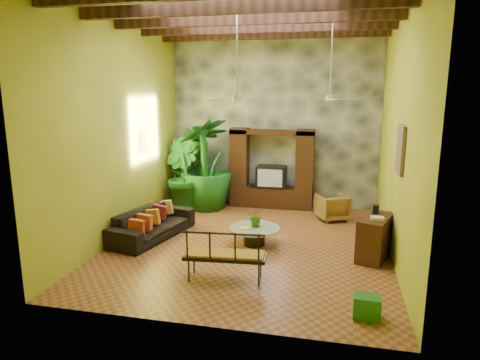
% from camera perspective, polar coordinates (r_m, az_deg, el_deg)
% --- Properties ---
extents(ground, '(7.00, 7.00, 0.00)m').
position_cam_1_polar(ground, '(9.71, 1.33, -8.46)').
color(ground, brown).
rests_on(ground, ground).
extents(ceiling, '(6.00, 7.00, 0.02)m').
position_cam_1_polar(ceiling, '(9.24, 1.49, 22.01)').
color(ceiling, silver).
rests_on(ceiling, back_wall).
extents(back_wall, '(6.00, 0.02, 5.00)m').
position_cam_1_polar(back_wall, '(12.58, 4.57, 7.90)').
color(back_wall, olive).
rests_on(back_wall, ground).
extents(left_wall, '(0.02, 7.00, 5.00)m').
position_cam_1_polar(left_wall, '(10.16, -15.53, 6.52)').
color(left_wall, olive).
rests_on(left_wall, ground).
extents(right_wall, '(0.02, 7.00, 5.00)m').
position_cam_1_polar(right_wall, '(9.05, 20.47, 5.57)').
color(right_wall, olive).
rests_on(right_wall, ground).
extents(stone_accent_wall, '(5.98, 0.10, 4.98)m').
position_cam_1_polar(stone_accent_wall, '(12.52, 4.53, 7.88)').
color(stone_accent_wall, '#3F4347').
rests_on(stone_accent_wall, ground).
extents(ceiling_beams, '(5.95, 5.36, 0.22)m').
position_cam_1_polar(ceiling_beams, '(9.20, 1.48, 20.66)').
color(ceiling_beams, '#391D12').
rests_on(ceiling_beams, ceiling).
extents(entertainment_center, '(2.40, 0.55, 2.30)m').
position_cam_1_polar(entertainment_center, '(12.43, 4.21, 0.71)').
color(entertainment_center, black).
rests_on(entertainment_center, ground).
extents(ceiling_fan_front, '(1.28, 1.28, 1.86)m').
position_cam_1_polar(ceiling_fan_front, '(8.75, -0.41, 12.04)').
color(ceiling_fan_front, silver).
rests_on(ceiling_fan_front, ceiling).
extents(ceiling_fan_back, '(1.28, 1.28, 1.86)m').
position_cam_1_polar(ceiling_fan_back, '(10.12, 11.92, 11.79)').
color(ceiling_fan_back, silver).
rests_on(ceiling_fan_back, ceiling).
extents(wall_art_mask, '(0.06, 0.32, 0.55)m').
position_cam_1_polar(wall_art_mask, '(11.07, -12.80, 5.00)').
color(wall_art_mask, orange).
rests_on(wall_art_mask, left_wall).
extents(wall_art_painting, '(0.06, 0.70, 0.90)m').
position_cam_1_polar(wall_art_painting, '(8.48, 20.62, 3.80)').
color(wall_art_painting, navy).
rests_on(wall_art_painting, right_wall).
extents(sofa, '(1.39, 2.45, 0.67)m').
position_cam_1_polar(sofa, '(10.20, -11.59, -5.69)').
color(sofa, black).
rests_on(sofa, ground).
extents(wicker_armchair, '(0.98, 0.99, 0.68)m').
position_cam_1_polar(wicker_armchair, '(11.57, 12.21, -3.57)').
color(wicker_armchair, olive).
rests_on(wicker_armchair, ground).
extents(tall_plant_a, '(1.40, 1.43, 2.27)m').
position_cam_1_polar(tall_plant_a, '(12.79, -6.24, 1.78)').
color(tall_plant_a, '#20691B').
rests_on(tall_plant_a, ground).
extents(tall_plant_b, '(1.45, 1.43, 2.06)m').
position_cam_1_polar(tall_plant_b, '(12.19, -7.76, 0.71)').
color(tall_plant_b, '#185D1D').
rests_on(tall_plant_b, ground).
extents(tall_plant_c, '(1.98, 1.98, 2.61)m').
position_cam_1_polar(tall_plant_c, '(12.22, -4.56, 2.13)').
color(tall_plant_c, '#17581A').
rests_on(tall_plant_c, ground).
extents(coffee_table, '(1.13, 1.13, 0.40)m').
position_cam_1_polar(coffee_table, '(9.57, 1.92, -7.15)').
color(coffee_table, black).
rests_on(coffee_table, ground).
extents(centerpiece_plant, '(0.38, 0.33, 0.41)m').
position_cam_1_polar(centerpiece_plant, '(9.54, 2.18, -5.00)').
color(centerpiece_plant, '#2D6B1C').
rests_on(centerpiece_plant, coffee_table).
extents(yellow_tray, '(0.29, 0.23, 0.03)m').
position_cam_1_polar(yellow_tray, '(9.42, 0.66, -6.44)').
color(yellow_tray, yellow).
rests_on(yellow_tray, coffee_table).
extents(iron_bench, '(1.52, 0.66, 0.57)m').
position_cam_1_polar(iron_bench, '(7.73, -2.15, -9.71)').
color(iron_bench, black).
rests_on(iron_bench, ground).
extents(side_console, '(0.82, 1.20, 0.88)m').
position_cam_1_polar(side_console, '(9.20, 17.55, -7.33)').
color(side_console, '#391812').
rests_on(side_console, ground).
extents(green_bin, '(0.42, 0.33, 0.35)m').
position_cam_1_polar(green_bin, '(7.01, 16.57, -15.90)').
color(green_bin, '#207A34').
rests_on(green_bin, ground).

